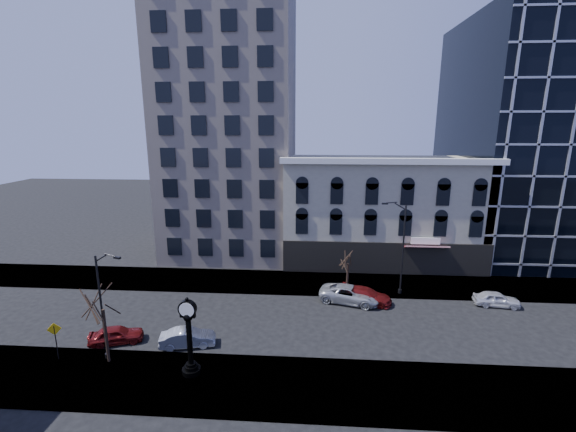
# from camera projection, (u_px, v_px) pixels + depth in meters

# --- Properties ---
(ground) EXTENTS (160.00, 160.00, 0.00)m
(ground) POSITION_uv_depth(u_px,v_px,m) (261.00, 321.00, 31.76)
(ground) COLOR black
(ground) RESTS_ON ground
(sidewalk_far) EXTENTS (160.00, 6.00, 0.12)m
(sidewalk_far) POSITION_uv_depth(u_px,v_px,m) (271.00, 282.00, 39.51)
(sidewalk_far) COLOR gray
(sidewalk_far) RESTS_ON ground
(sidewalk_near) EXTENTS (160.00, 6.00, 0.12)m
(sidewalk_near) POSITION_uv_depth(u_px,v_px,m) (243.00, 384.00, 23.98)
(sidewalk_near) COLOR gray
(sidewalk_near) RESTS_ON ground
(cream_tower) EXTENTS (15.90, 15.40, 42.50)m
(cream_tower) POSITION_uv_depth(u_px,v_px,m) (229.00, 94.00, 45.98)
(cream_tower) COLOR beige
(cream_tower) RESTS_ON ground
(victorian_row) EXTENTS (22.60, 11.19, 12.50)m
(victorian_row) POSITION_uv_depth(u_px,v_px,m) (380.00, 210.00, 44.98)
(victorian_row) COLOR #B1AB92
(victorian_row) RESTS_ON ground
(glass_office) EXTENTS (20.00, 20.15, 28.00)m
(glass_office) POSITION_uv_depth(u_px,v_px,m) (544.00, 140.00, 46.65)
(glass_office) COLOR black
(glass_office) RESTS_ON ground
(street_clock) EXTENTS (1.20, 1.20, 5.30)m
(street_clock) POSITION_uv_depth(u_px,v_px,m) (189.00, 340.00, 24.41)
(street_clock) COLOR black
(street_clock) RESTS_ON sidewalk_near
(street_lamp_near) EXTENTS (1.97, 0.85, 7.87)m
(street_lamp_near) POSITION_uv_depth(u_px,v_px,m) (104.00, 279.00, 24.96)
(street_lamp_near) COLOR black
(street_lamp_near) RESTS_ON sidewalk_near
(street_lamp_far) EXTENTS (2.34, 0.36, 9.05)m
(street_lamp_far) POSITION_uv_depth(u_px,v_px,m) (397.00, 224.00, 35.18)
(street_lamp_far) COLOR black
(street_lamp_far) RESTS_ON sidewalk_far
(bare_tree_near) EXTENTS (3.59, 3.59, 6.17)m
(bare_tree_near) POSITION_uv_depth(u_px,v_px,m) (101.00, 298.00, 25.11)
(bare_tree_near) COLOR #2F2117
(bare_tree_near) RESTS_ON sidewalk_near
(bare_tree_far) EXTENTS (2.57, 2.57, 4.41)m
(bare_tree_far) POSITION_uv_depth(u_px,v_px,m) (348.00, 258.00, 36.57)
(bare_tree_far) COLOR #2F2117
(bare_tree_far) RESTS_ON sidewalk_far
(warning_sign) EXTENTS (0.83, 0.39, 2.72)m
(warning_sign) POSITION_uv_depth(u_px,v_px,m) (55.00, 334.00, 25.98)
(warning_sign) COLOR black
(warning_sign) RESTS_ON sidewalk_near
(car_near_a) EXTENTS (4.10, 2.71, 1.30)m
(car_near_a) POSITION_uv_depth(u_px,v_px,m) (116.00, 335.00, 28.47)
(car_near_a) COLOR maroon
(car_near_a) RESTS_ON ground
(car_near_b) EXTENTS (4.17, 2.21, 1.31)m
(car_near_b) POSITION_uv_depth(u_px,v_px,m) (188.00, 338.00, 28.05)
(car_near_b) COLOR #A5A8AD
(car_near_b) RESTS_ON ground
(car_far_a) EXTENTS (5.95, 3.89, 1.52)m
(car_far_a) POSITION_uv_depth(u_px,v_px,m) (350.00, 294.00, 34.97)
(car_far_a) COLOR #A5A8AD
(car_far_a) RESTS_ON ground
(car_far_b) EXTENTS (5.06, 3.34, 1.36)m
(car_far_b) POSITION_uv_depth(u_px,v_px,m) (366.00, 295.00, 34.92)
(car_far_b) COLOR maroon
(car_far_b) RESTS_ON ground
(car_far_c) EXTENTS (4.00, 1.97, 1.31)m
(car_far_c) POSITION_uv_depth(u_px,v_px,m) (497.00, 299.00, 34.26)
(car_far_c) COLOR silver
(car_far_c) RESTS_ON ground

